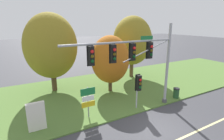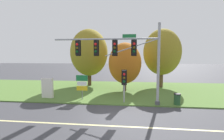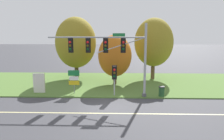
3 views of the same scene
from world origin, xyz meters
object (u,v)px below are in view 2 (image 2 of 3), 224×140
(tree_behind_signpost, at_px, (162,52))
(trash_bin, at_px, (177,99))
(tree_left_of_mast, at_px, (125,63))
(info_kiosk, at_px, (47,88))
(pedestrian_signal_near_kerb, at_px, (124,79))
(tree_nearest_road, at_px, (89,53))
(traffic_signal_mast, at_px, (121,53))
(route_sign_post, at_px, (82,84))

(tree_behind_signpost, relative_size, trash_bin, 8.13)
(tree_left_of_mast, xyz_separation_m, info_kiosk, (-7.37, -3.67, -2.29))
(tree_behind_signpost, xyz_separation_m, trash_bin, (-0.32, -7.52, -4.09))
(info_kiosk, bearing_deg, tree_behind_signpost, 28.75)
(pedestrian_signal_near_kerb, bearing_deg, trash_bin, -0.31)
(tree_left_of_mast, relative_size, trash_bin, 6.00)
(tree_nearest_road, bearing_deg, traffic_signal_mast, -58.35)
(info_kiosk, xyz_separation_m, trash_bin, (11.79, -0.88, -0.47))
(pedestrian_signal_near_kerb, height_order, tree_behind_signpost, tree_behind_signpost)
(traffic_signal_mast, xyz_separation_m, route_sign_post, (-3.68, 0.90, -2.84))
(tree_behind_signpost, bearing_deg, tree_nearest_road, -179.73)
(pedestrian_signal_near_kerb, xyz_separation_m, tree_behind_signpost, (4.71, 7.50, 2.52))
(tree_left_of_mast, relative_size, tree_behind_signpost, 0.74)
(route_sign_post, height_order, tree_behind_signpost, tree_behind_signpost)
(tree_behind_signpost, xyz_separation_m, info_kiosk, (-12.11, -6.64, -3.62))
(pedestrian_signal_near_kerb, bearing_deg, tree_nearest_road, 123.64)
(pedestrian_signal_near_kerb, distance_m, tree_behind_signpost, 9.20)
(tree_behind_signpost, bearing_deg, traffic_signal_mast, -122.79)
(tree_nearest_road, xyz_separation_m, trash_bin, (9.35, -7.47, -4.05))
(tree_left_of_mast, height_order, tree_behind_signpost, tree_behind_signpost)
(pedestrian_signal_near_kerb, relative_size, tree_left_of_mast, 0.51)
(route_sign_post, relative_size, tree_nearest_road, 0.30)
(tree_left_of_mast, bearing_deg, traffic_signal_mast, -92.58)
(tree_left_of_mast, bearing_deg, tree_nearest_road, 149.25)
(tree_left_of_mast, bearing_deg, route_sign_post, -135.61)
(tree_nearest_road, xyz_separation_m, tree_left_of_mast, (4.92, -2.93, -1.29))
(trash_bin, bearing_deg, tree_behind_signpost, 87.58)
(route_sign_post, bearing_deg, tree_nearest_road, 98.70)
(tree_nearest_road, relative_size, info_kiosk, 4.05)
(traffic_signal_mast, bearing_deg, info_kiosk, 171.69)
(traffic_signal_mast, relative_size, info_kiosk, 4.69)
(info_kiosk, bearing_deg, traffic_signal_mast, -8.31)
(tree_nearest_road, height_order, info_kiosk, tree_nearest_road)
(traffic_signal_mast, distance_m, info_kiosk, 7.97)
(traffic_signal_mast, distance_m, tree_behind_signpost, 9.15)
(info_kiosk, bearing_deg, tree_left_of_mast, 26.47)
(pedestrian_signal_near_kerb, xyz_separation_m, tree_left_of_mast, (-0.03, 4.52, 1.19))
(traffic_signal_mast, relative_size, tree_nearest_road, 1.16)
(pedestrian_signal_near_kerb, bearing_deg, tree_left_of_mast, 90.44)
(tree_behind_signpost, bearing_deg, info_kiosk, -151.25)
(traffic_signal_mast, distance_m, tree_nearest_road, 8.98)
(info_kiosk, distance_m, trash_bin, 11.84)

